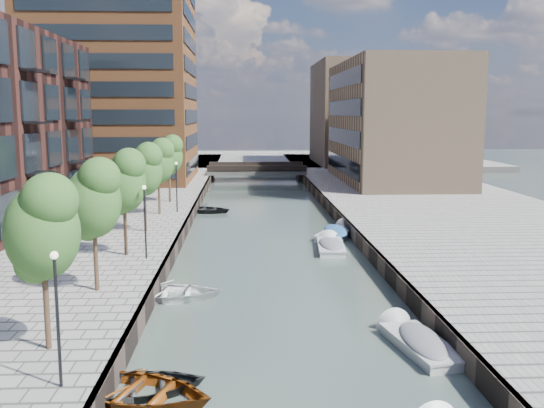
{
  "coord_description": "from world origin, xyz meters",
  "views": [
    {
      "loc": [
        -1.73,
        -9.27,
        9.06
      ],
      "look_at": [
        0.0,
        27.49,
        3.5
      ],
      "focal_mm": 40.0,
      "sensor_mm": 36.0,
      "label": 1
    }
  ],
  "objects": [
    {
      "name": "water",
      "position": [
        0.0,
        40.0,
        0.0
      ],
      "size": [
        300.0,
        300.0,
        0.0
      ],
      "primitive_type": "plane",
      "color": "#38473F",
      "rests_on": "ground"
    },
    {
      "name": "quay_right",
      "position": [
        16.0,
        40.0,
        0.5
      ],
      "size": [
        20.0,
        140.0,
        1.0
      ],
      "primitive_type": "cube",
      "color": "gray",
      "rests_on": "ground"
    },
    {
      "name": "quay_wall_left",
      "position": [
        -6.1,
        40.0,
        0.5
      ],
      "size": [
        0.25,
        140.0,
        1.0
      ],
      "primitive_type": "cube",
      "color": "#332823",
      "rests_on": "ground"
    },
    {
      "name": "quay_wall_right",
      "position": [
        6.1,
        40.0,
        0.5
      ],
      "size": [
        0.25,
        140.0,
        1.0
      ],
      "primitive_type": "cube",
      "color": "#332823",
      "rests_on": "ground"
    },
    {
      "name": "far_closure",
      "position": [
        0.0,
        100.0,
        0.5
      ],
      "size": [
        80.0,
        40.0,
        1.0
      ],
      "primitive_type": "cube",
      "color": "gray",
      "rests_on": "ground"
    },
    {
      "name": "tower",
      "position": [
        -17.0,
        65.0,
        16.0
      ],
      "size": [
        18.0,
        18.0,
        30.0
      ],
      "primitive_type": "cube",
      "color": "brown",
      "rests_on": "quay_left"
    },
    {
      "name": "tan_block_near",
      "position": [
        16.0,
        62.0,
        8.0
      ],
      "size": [
        12.0,
        25.0,
        14.0
      ],
      "primitive_type": "cube",
      "color": "#96795C",
      "rests_on": "quay_right"
    },
    {
      "name": "tan_block_far",
      "position": [
        16.0,
        88.0,
        9.0
      ],
      "size": [
        12.0,
        20.0,
        16.0
      ],
      "primitive_type": "cube",
      "color": "#96795C",
      "rests_on": "quay_right"
    },
    {
      "name": "bridge",
      "position": [
        0.0,
        72.0,
        1.39
      ],
      "size": [
        13.0,
        6.0,
        1.3
      ],
      "color": "gray",
      "rests_on": "ground"
    },
    {
      "name": "tree_1",
      "position": [
        -8.5,
        11.0,
        5.31
      ],
      "size": [
        2.5,
        2.5,
        5.95
      ],
      "color": "#382619",
      "rests_on": "quay_left"
    },
    {
      "name": "tree_2",
      "position": [
        -8.5,
        18.0,
        5.31
      ],
      "size": [
        2.5,
        2.5,
        5.95
      ],
      "color": "#382619",
      "rests_on": "quay_left"
    },
    {
      "name": "tree_3",
      "position": [
        -8.5,
        25.0,
        5.31
      ],
      "size": [
        2.5,
        2.5,
        5.95
      ],
      "color": "#382619",
      "rests_on": "quay_left"
    },
    {
      "name": "tree_4",
      "position": [
        -8.5,
        32.0,
        5.31
      ],
      "size": [
        2.5,
        2.5,
        5.95
      ],
      "color": "#382619",
      "rests_on": "quay_left"
    },
    {
      "name": "tree_5",
      "position": [
        -8.5,
        39.0,
        5.31
      ],
      "size": [
        2.5,
        2.5,
        5.95
      ],
      "color": "#382619",
      "rests_on": "quay_left"
    },
    {
      "name": "tree_6",
      "position": [
        -8.5,
        46.0,
        5.31
      ],
      "size": [
        2.5,
        2.5,
        5.95
      ],
      "color": "#382619",
      "rests_on": "quay_left"
    },
    {
      "name": "lamp_0",
      "position": [
        -7.2,
        8.0,
        3.51
      ],
      "size": [
        0.24,
        0.24,
        4.12
      ],
      "color": "black",
      "rests_on": "quay_left"
    },
    {
      "name": "lamp_1",
      "position": [
        -7.2,
        24.0,
        3.51
      ],
      "size": [
        0.24,
        0.24,
        4.12
      ],
      "color": "black",
      "rests_on": "quay_left"
    },
    {
      "name": "lamp_2",
      "position": [
        -7.2,
        40.0,
        3.51
      ],
      "size": [
        0.24,
        0.24,
        4.12
      ],
      "color": "black",
      "rests_on": "quay_left"
    },
    {
      "name": "sloop_1",
      "position": [
        -5.13,
        9.55,
        0.0
      ],
      "size": [
        4.8,
        3.86,
        0.88
      ],
      "primitive_type": "imported",
      "rotation": [
        0.0,
        0.0,
        1.78
      ],
      "color": "#242427",
      "rests_on": "ground"
    },
    {
      "name": "sloop_2",
      "position": [
        -5.18,
        9.03,
        0.0
      ],
      "size": [
        5.95,
        5.04,
        1.05
      ],
      "primitive_type": "imported",
      "rotation": [
        0.0,
        0.0,
        1.25
      ],
      "color": "#75350C",
      "rests_on": "ground"
    },
    {
      "name": "sloop_3",
      "position": [
        -5.35,
        19.71,
        0.0
      ],
      "size": [
        5.09,
        3.68,
        1.04
      ],
      "primitive_type": "imported",
      "rotation": [
        0.0,
        0.0,
        1.59
      ],
      "color": "white",
      "rests_on": "ground"
    },
    {
      "name": "sloop_4",
      "position": [
        -5.34,
        45.84,
        0.0
      ],
      "size": [
        5.62,
        4.71,
        1.0
      ],
      "primitive_type": "imported",
      "rotation": [
        0.0,
        0.0,
        1.27
      ],
      "color": "black",
      "rests_on": "ground"
    },
    {
      "name": "motorboat_1",
      "position": [
        4.99,
        13.03,
        0.19
      ],
      "size": [
        2.5,
        5.02,
        1.6
      ],
      "color": "#B3B3B1",
      "rests_on": "ground"
    },
    {
      "name": "motorboat_3",
      "position": [
        5.2,
        34.62,
        0.21
      ],
      "size": [
        3.82,
        5.55,
        1.76
      ],
      "color": "beige",
      "rests_on": "ground"
    },
    {
      "name": "motorboat_4",
      "position": [
        4.06,
        30.22,
        0.2
      ],
      "size": [
        2.07,
        5.01,
        1.63
      ],
      "color": "beige",
      "rests_on": "ground"
    },
    {
      "name": "car",
      "position": [
        11.13,
        65.73,
        1.59
      ],
      "size": [
        1.81,
        3.59,
        1.17
      ],
      "primitive_type": "imported",
      "rotation": [
        0.0,
        0.0,
        0.13
      ],
      "color": "#97999B",
      "rests_on": "quay_right"
    }
  ]
}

